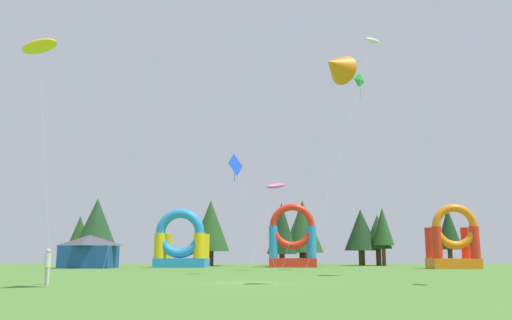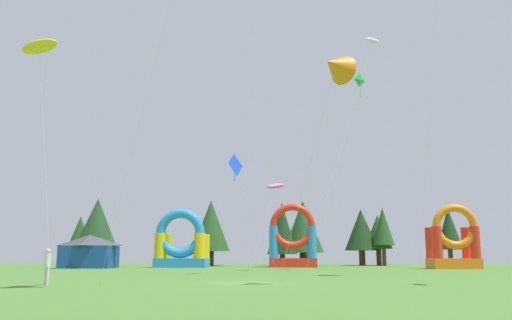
{
  "view_description": "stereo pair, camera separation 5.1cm",
  "coord_description": "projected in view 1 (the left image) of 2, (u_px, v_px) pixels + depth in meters",
  "views": [
    {
      "loc": [
        1.8,
        -29.54,
        1.6
      ],
      "look_at": [
        0.0,
        11.66,
        8.98
      ],
      "focal_mm": 36.84,
      "sensor_mm": 36.0,
      "label": 1
    },
    {
      "loc": [
        1.85,
        -29.54,
        1.6
      ],
      "look_at": [
        0.0,
        11.66,
        8.98
      ],
      "focal_mm": 36.84,
      "sensor_mm": 36.0,
      "label": 2
    }
  ],
  "objects": [
    {
      "name": "ground_plane",
      "position": [
        247.0,
        283.0,
        28.85
      ],
      "size": [
        120.0,
        120.0,
        0.0
      ],
      "primitive_type": "plane",
      "color": "#47752D"
    },
    {
      "name": "kite_yellow_parafoil",
      "position": [
        39.0,
        47.0,
        39.05
      ],
      "size": [
        4.22,
        2.42,
        17.44
      ],
      "color": "yellow",
      "rests_on": "ground_plane"
    },
    {
      "name": "kite_pink_parafoil",
      "position": [
        276.0,
        186.0,
        50.98
      ],
      "size": [
        3.66,
        3.14,
        8.59
      ],
      "color": "#EA599E",
      "rests_on": "ground_plane"
    },
    {
      "name": "kite_blue_diamond",
      "position": [
        234.0,
        167.0,
        42.58
      ],
      "size": [
        4.13,
        1.43,
        9.25
      ],
      "color": "blue",
      "rests_on": "ground_plane"
    },
    {
      "name": "kite_white_parafoil",
      "position": [
        372.0,
        41.0,
        53.95
      ],
      "size": [
        8.79,
        7.55,
        23.58
      ],
      "color": "white",
      "rests_on": "ground_plane"
    },
    {
      "name": "kite_green_diamond",
      "position": [
        360.0,
        82.0,
        56.7
      ],
      "size": [
        5.56,
        1.22,
        20.64
      ],
      "color": "green",
      "rests_on": "ground_plane"
    },
    {
      "name": "kite_orange_delta",
      "position": [
        336.0,
        66.0,
        28.42
      ],
      "size": [
        4.37,
        4.03,
        12.52
      ],
      "color": "orange",
      "rests_on": "ground_plane"
    },
    {
      "name": "person_near_camera",
      "position": [
        48.0,
        263.0,
        27.47
      ],
      "size": [
        0.44,
        0.44,
        1.87
      ],
      "rotation": [
        0.0,
        0.0,
        5.72
      ],
      "color": "silver",
      "rests_on": "ground_plane"
    },
    {
      "name": "inflatable_orange_dome",
      "position": [
        453.0,
        245.0,
        57.18
      ],
      "size": [
        5.05,
        3.76,
        6.93
      ],
      "color": "orange",
      "rests_on": "ground_plane"
    },
    {
      "name": "inflatable_blue_arch",
      "position": [
        292.0,
        243.0,
        63.43
      ],
      "size": [
        5.63,
        3.73,
        7.59
      ],
      "color": "red",
      "rests_on": "ground_plane"
    },
    {
      "name": "inflatable_yellow_castle",
      "position": [
        181.0,
        247.0,
        62.45
      ],
      "size": [
        6.05,
        4.96,
        6.87
      ],
      "color": "#268CD8",
      "rests_on": "ground_plane"
    },
    {
      "name": "festival_tent",
      "position": [
        89.0,
        251.0,
        59.68
      ],
      "size": [
        5.71,
        4.18,
        3.72
      ],
      "color": "#19478C",
      "rests_on": "ground_plane"
    },
    {
      "name": "tree_row_1",
      "position": [
        80.0,
        234.0,
        72.28
      ],
      "size": [
        3.64,
        3.64,
        6.76
      ],
      "color": "#4C331E",
      "rests_on": "ground_plane"
    },
    {
      "name": "tree_row_2",
      "position": [
        97.0,
        222.0,
        70.8
      ],
      "size": [
        5.32,
        5.32,
        9.02
      ],
      "color": "#4C331E",
      "rests_on": "ground_plane"
    },
    {
      "name": "tree_row_3",
      "position": [
        203.0,
        236.0,
        73.11
      ],
      "size": [
        2.89,
        2.89,
        6.14
      ],
      "color": "#4C331E",
      "rests_on": "ground_plane"
    },
    {
      "name": "tree_row_4",
      "position": [
        211.0,
        226.0,
        70.87
      ],
      "size": [
        5.17,
        5.17,
        8.77
      ],
      "color": "#4C331E",
      "rests_on": "ground_plane"
    },
    {
      "name": "tree_row_5",
      "position": [
        282.0,
        228.0,
        70.82
      ],
      "size": [
        4.04,
        4.04,
        8.45
      ],
      "color": "#4C331E",
      "rests_on": "ground_plane"
    },
    {
      "name": "tree_row_6",
      "position": [
        303.0,
        227.0,
        74.05
      ],
      "size": [
        5.79,
        5.79,
        9.06
      ],
      "color": "#4C331E",
      "rests_on": "ground_plane"
    },
    {
      "name": "tree_row_7",
      "position": [
        361.0,
        230.0,
        73.33
      ],
      "size": [
        4.73,
        4.73,
        7.76
      ],
      "color": "#4C331E",
      "rests_on": "ground_plane"
    },
    {
      "name": "tree_row_8",
      "position": [
        378.0,
        232.0,
        73.0
      ],
      "size": [
        3.86,
        3.86,
        6.98
      ],
      "color": "#4C331E",
      "rests_on": "ground_plane"
    },
    {
      "name": "tree_row_9",
      "position": [
        383.0,
        227.0,
        71.64
      ],
      "size": [
        2.96,
        2.96,
        7.87
      ],
      "color": "#4C331E",
      "rests_on": "ground_plane"
    },
    {
      "name": "tree_row_10",
      "position": [
        449.0,
        229.0,
        72.84
      ],
      "size": [
        3.48,
        3.48,
        7.98
      ],
      "color": "#4C331E",
      "rests_on": "ground_plane"
    }
  ]
}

